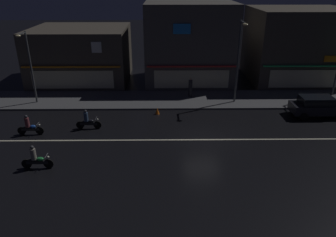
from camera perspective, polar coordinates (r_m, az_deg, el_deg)
The scene contains 14 objects.
ground_plane at distance 22.76m, azimuth 6.18°, elevation -3.78°, with size 140.00×140.00×0.00m, color black.
lane_divider_stripe at distance 22.75m, azimuth 6.18°, elevation -3.77°, with size 36.98×0.16×0.01m, color beige.
sidewalk_far at distance 30.01m, azimuth 4.49°, elevation 3.42°, with size 38.92×4.79×0.14m, color #4C4C4F.
storefront_left_block at distance 38.18m, azimuth 21.92°, elevation 12.05°, with size 9.92×8.82×7.60m.
storefront_center_block at distance 36.78m, azimuth -15.11°, elevation 10.98°, with size 10.01×9.01×5.66m.
storefront_right_block at distance 34.73m, azimuth 3.85°, elevation 13.19°, with size 9.21×7.42×8.25m.
streetlamp_west at distance 30.18m, azimuth -23.53°, elevation 9.26°, with size 0.44×1.64×6.29m.
streetlamp_mid at distance 28.46m, azimuth 12.48°, elevation 10.81°, with size 0.44×1.64×7.15m.
pedestrian_on_sidewalk at distance 30.24m, azimuth 4.01°, elevation 5.46°, with size 0.35×0.35×1.85m.
parked_car_near_kerb at distance 28.88m, azimuth 25.04°, elevation 2.03°, with size 4.30×1.98×1.67m.
motorcycle_lead at distance 24.76m, azimuth -14.10°, elevation -0.41°, with size 1.90×0.60×1.52m.
motorcycle_opposite_lane at distance 20.68m, azimuth -22.47°, elevation -6.65°, with size 1.90×0.60×1.52m.
motorcycle_trailing_far at distance 25.20m, azimuth -23.47°, elevation -1.30°, with size 1.90×0.60×1.52m.
traffic_cone at distance 26.76m, azimuth -1.91°, elevation 1.36°, with size 0.36×0.36×0.55m, color orange.
Camera 1 is at (-2.69, -20.02, 10.48)m, focal length 34.25 mm.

